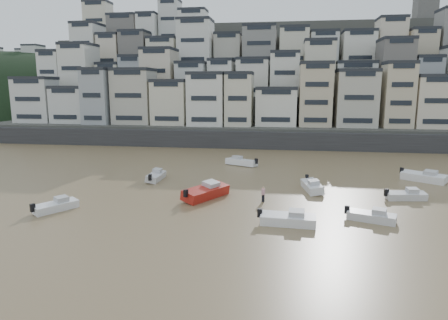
% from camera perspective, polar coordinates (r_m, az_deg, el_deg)
% --- Properties ---
extents(sea_strip, '(340.00, 340.00, 0.00)m').
position_cam_1_polar(sea_strip, '(203.14, -28.95, 5.72)').
color(sea_strip, '#465565').
rests_on(sea_strip, ground).
extents(harbor_wall, '(140.00, 3.00, 3.50)m').
position_cam_1_polar(harbor_wall, '(81.83, 6.26, 2.85)').
color(harbor_wall, '#38383A').
rests_on(harbor_wall, ground).
extents(hillside, '(141.04, 66.00, 50.00)m').
position_cam_1_polar(hillside, '(120.87, 9.46, 10.62)').
color(hillside, '#4C4C47').
rests_on(hillside, ground).
extents(headland, '(216.00, 135.00, 53.33)m').
position_cam_1_polar(headland, '(186.21, -27.13, 5.56)').
color(headland, black).
rests_on(headland, ground).
extents(boat_c, '(5.41, 7.05, 1.87)m').
position_cam_1_polar(boat_c, '(45.69, -2.61, -4.35)').
color(boat_c, '#AA1D15').
rests_on(boat_c, ground).
extents(boat_b, '(5.08, 3.09, 1.32)m').
position_cam_1_polar(boat_b, '(40.65, 20.34, -7.34)').
color(boat_b, silver).
rests_on(boat_b, ground).
extents(boat_e, '(2.83, 5.91, 1.55)m').
position_cam_1_polar(boat_e, '(50.02, 12.44, -3.46)').
color(boat_e, silver).
rests_on(boat_e, ground).
extents(boat_d, '(4.94, 2.23, 1.30)m').
position_cam_1_polar(boat_d, '(49.59, 24.59, -4.46)').
color(boat_d, silver).
rests_on(boat_d, ground).
extents(boat_a, '(5.66, 2.18, 1.51)m').
position_cam_1_polar(boat_a, '(37.57, 9.15, -8.11)').
color(boat_a, white).
rests_on(boat_a, ground).
extents(boat_g, '(6.12, 5.13, 1.66)m').
position_cam_1_polar(boat_g, '(59.86, 26.62, -1.99)').
color(boat_g, white).
rests_on(boat_g, ground).
extents(boat_h, '(5.98, 4.11, 1.56)m').
position_cam_1_polar(boat_h, '(64.32, 2.52, -0.09)').
color(boat_h, white).
rests_on(boat_h, ground).
extents(boat_j, '(3.99, 4.99, 1.34)m').
position_cam_1_polar(boat_j, '(44.74, -22.92, -5.88)').
color(boat_j, white).
rests_on(boat_j, ground).
extents(boat_f, '(1.69, 5.17, 1.41)m').
position_cam_1_polar(boat_f, '(55.09, -9.69, -2.14)').
color(boat_f, silver).
rests_on(boat_f, ground).
extents(person_pink, '(0.44, 0.44, 1.74)m').
position_cam_1_polar(person_pink, '(44.50, 5.62, -4.89)').
color(person_pink, '#CA8E9C').
rests_on(person_pink, ground).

